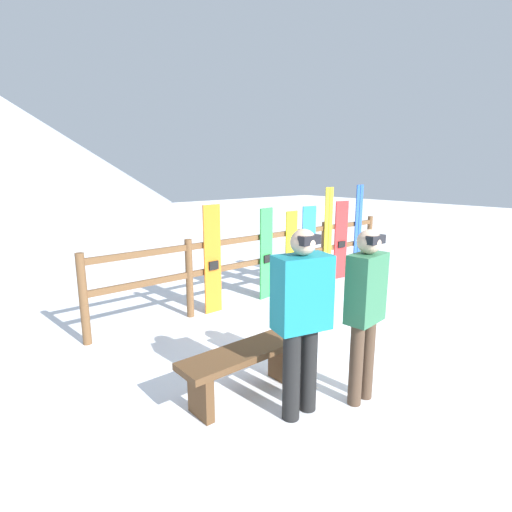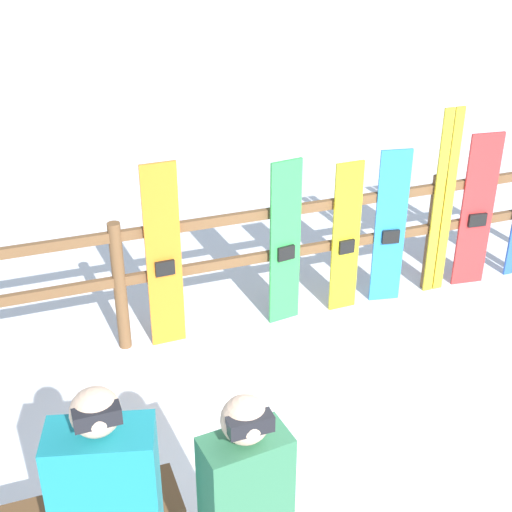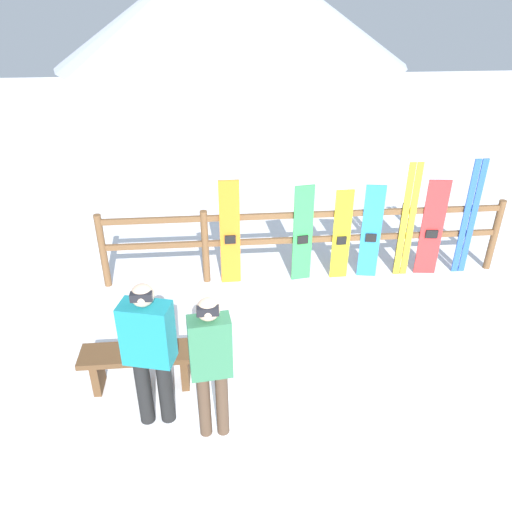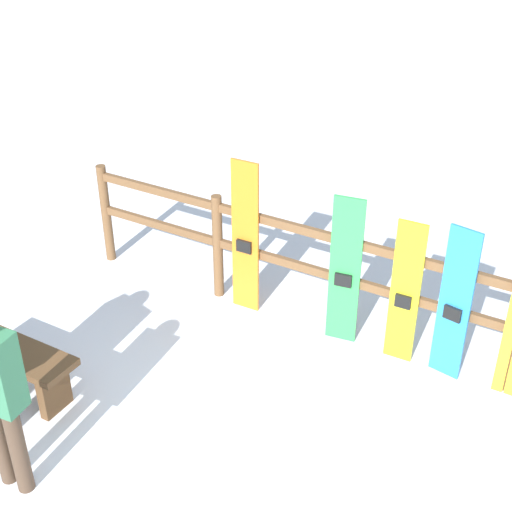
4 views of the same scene
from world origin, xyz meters
name	(u,v)px [view 2 (image 2 of 4)]	position (x,y,z in m)	size (l,w,h in m)	color
ground_plane	(419,491)	(0.00, 0.00, 0.00)	(40.00, 40.00, 0.00)	white
fence	(287,247)	(0.00, 2.17, 0.66)	(5.70, 0.10, 1.09)	brown
snowboard_orange	(164,258)	(-1.05, 2.11, 0.77)	(0.28, 0.06, 1.54)	orange
snowboard_green	(285,244)	(-0.04, 2.11, 0.71)	(0.28, 0.08, 1.44)	green
snowboard_yellow	(346,239)	(0.51, 2.11, 0.67)	(0.25, 0.06, 1.35)	yellow
snowboard_blue	(390,228)	(0.93, 2.11, 0.70)	(0.27, 0.09, 1.41)	#288CE0
ski_pair_yellow	(443,204)	(1.43, 2.12, 0.86)	(0.19, 0.02, 1.71)	yellow
snowboard_red	(477,212)	(1.81, 2.11, 0.72)	(0.31, 0.08, 1.45)	red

